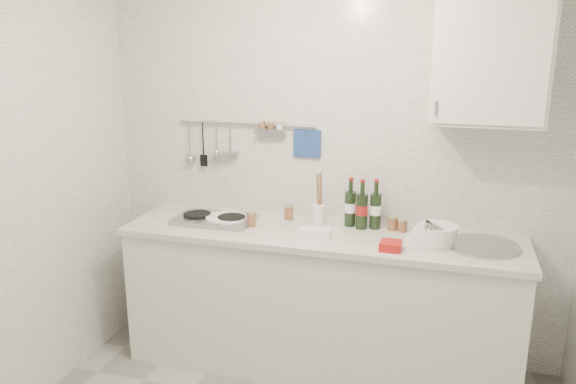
% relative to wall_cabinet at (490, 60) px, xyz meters
% --- Properties ---
extents(back_wall, '(3.00, 0.02, 2.50)m').
position_rel_wall_cabinet_xyz_m(back_wall, '(-0.90, 0.18, -0.70)').
color(back_wall, silver).
rests_on(back_wall, floor).
extents(counter, '(2.44, 0.64, 0.96)m').
position_rel_wall_cabinet_xyz_m(counter, '(-0.89, -0.12, -1.52)').
color(counter, silver).
rests_on(counter, floor).
extents(wall_rail, '(0.98, 0.09, 0.34)m').
position_rel_wall_cabinet_xyz_m(wall_rail, '(-1.50, 0.15, -0.52)').
color(wall_rail, '#93969B').
rests_on(wall_rail, back_wall).
extents(wall_cabinet, '(0.60, 0.38, 0.70)m').
position_rel_wall_cabinet_xyz_m(wall_cabinet, '(0.00, 0.00, 0.00)').
color(wall_cabinet, silver).
rests_on(wall_cabinet, back_wall).
extents(plate_stack_hob, '(0.28, 0.28, 0.04)m').
position_rel_wall_cabinet_xyz_m(plate_stack_hob, '(-1.52, -0.12, -1.01)').
color(plate_stack_hob, '#435F99').
rests_on(plate_stack_hob, counter).
extents(plate_stack_sink, '(0.30, 0.28, 0.11)m').
position_rel_wall_cabinet_xyz_m(plate_stack_sink, '(-0.23, -0.14, -0.98)').
color(plate_stack_sink, white).
rests_on(plate_stack_sink, counter).
extents(wine_bottles, '(0.23, 0.11, 0.31)m').
position_rel_wall_cabinet_xyz_m(wine_bottles, '(-0.67, 0.03, -0.87)').
color(wine_bottles, black).
rests_on(wine_bottles, counter).
extents(butter_dish, '(0.18, 0.10, 0.05)m').
position_rel_wall_cabinet_xyz_m(butter_dish, '(-0.90, -0.22, -1.00)').
color(butter_dish, white).
rests_on(butter_dish, counter).
extents(strawberry_punnet, '(0.12, 0.12, 0.05)m').
position_rel_wall_cabinet_xyz_m(strawberry_punnet, '(-0.45, -0.31, -1.01)').
color(strawberry_punnet, red).
rests_on(strawberry_punnet, counter).
extents(utensil_crock, '(0.08, 0.08, 0.34)m').
position_rel_wall_cabinet_xyz_m(utensil_crock, '(-0.94, 0.03, -0.95)').
color(utensil_crock, white).
rests_on(utensil_crock, counter).
extents(jar_a, '(0.06, 0.06, 0.10)m').
position_rel_wall_cabinet_xyz_m(jar_a, '(-1.15, 0.06, -0.98)').
color(jar_a, brown).
rests_on(jar_a, counter).
extents(jar_b, '(0.06, 0.06, 0.08)m').
position_rel_wall_cabinet_xyz_m(jar_b, '(-0.42, 0.03, -0.99)').
color(jar_b, brown).
rests_on(jar_b, counter).
extents(jar_c, '(0.07, 0.07, 0.09)m').
position_rel_wall_cabinet_xyz_m(jar_c, '(-0.48, 0.04, -0.98)').
color(jar_c, brown).
rests_on(jar_c, counter).
extents(jar_d, '(0.06, 0.06, 0.10)m').
position_rel_wall_cabinet_xyz_m(jar_d, '(-1.34, -0.15, -0.98)').
color(jar_d, brown).
rests_on(jar_d, counter).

